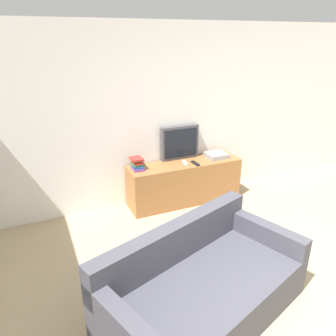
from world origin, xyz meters
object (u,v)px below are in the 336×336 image
tv_stand (184,182)px  book_stack (137,164)px  remote_secondary (195,163)px  remote_on_stand (185,163)px  couch (202,289)px  set_top_box (216,155)px  television (180,143)px

tv_stand → book_stack: size_ratio=7.59×
book_stack → remote_secondary: (0.84, -0.15, -0.07)m
remote_on_stand → couch: bearing=-112.1°
remote_on_stand → set_top_box: 0.57m
television → book_stack: size_ratio=2.66×
remote_on_stand → remote_secondary: size_ratio=0.93×
set_top_box → tv_stand: bearing=-179.0°
television → set_top_box: (0.55, -0.18, -0.22)m
couch → tv_stand: bearing=48.7°
remote_on_stand → remote_secondary: bearing=-34.5°
couch → remote_secondary: couch is taller
tv_stand → remote_secondary: bearing=-46.9°
couch → remote_on_stand: couch is taller
television → remote_secondary: size_ratio=3.26×
book_stack → set_top_box: (1.28, -0.02, -0.05)m
remote_secondary → book_stack: bearing=169.6°
television → couch: bearing=-110.4°
television → remote_on_stand: size_ratio=3.49×
tv_stand → remote_on_stand: remote_on_stand is taller
book_stack → remote_on_stand: size_ratio=1.32×
remote_on_stand → remote_secondary: same height
tv_stand → set_top_box: (0.55, 0.01, 0.35)m
couch → remote_secondary: bearing=44.7°
book_stack → remote_on_stand: 0.72m
television → couch: size_ratio=0.29×
set_top_box → television: bearing=162.0°
remote_secondary → set_top_box: bearing=16.6°
television → set_top_box: bearing=-18.0°
television → remote_secondary: 0.41m
book_stack → remote_on_stand: book_stack is taller
tv_stand → set_top_box: size_ratio=5.63×
tv_stand → couch: size_ratio=0.82×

